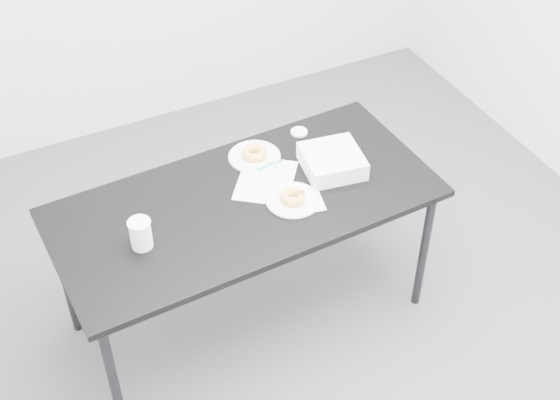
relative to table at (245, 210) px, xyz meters
name	(u,v)px	position (x,y,z in m)	size (l,w,h in m)	color
floor	(292,327)	(0.15, -0.17, -0.72)	(4.00, 4.00, 0.00)	#46454A
table	(245,210)	(0.00, 0.00, 0.00)	(1.74, 0.87, 0.78)	black
scorecard	(266,180)	(0.14, 0.08, 0.06)	(0.25, 0.31, 0.00)	white
logo_patch	(272,163)	(0.22, 0.17, 0.06)	(0.05, 0.05, 0.00)	green
pen	(269,165)	(0.20, 0.16, 0.07)	(0.01, 0.01, 0.15)	#0C8D82
napkin	(303,201)	(0.23, -0.12, 0.06)	(0.17, 0.17, 0.00)	white
plate_near	(293,200)	(0.19, -0.10, 0.07)	(0.24, 0.24, 0.01)	white
donut_near	(293,196)	(0.19, -0.10, 0.09)	(0.11, 0.11, 0.04)	gold
plate_far	(254,156)	(0.17, 0.26, 0.06)	(0.25, 0.25, 0.01)	white
donut_far	(254,153)	(0.17, 0.26, 0.08)	(0.12, 0.12, 0.04)	gold
coffee_cup	(141,234)	(-0.50, -0.07, 0.13)	(0.09, 0.09, 0.14)	white
cup_lid	(299,132)	(0.44, 0.33, 0.06)	(0.08, 0.08, 0.01)	white
bakery_box	(332,161)	(0.45, 0.02, 0.10)	(0.26, 0.26, 0.09)	silver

